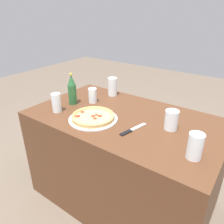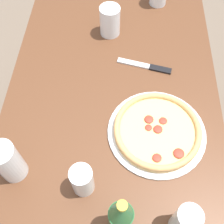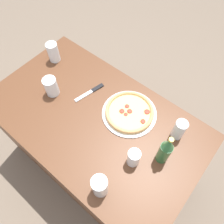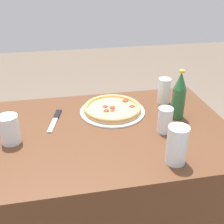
{
  "view_description": "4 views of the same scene",
  "coord_description": "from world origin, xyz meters",
  "px_view_note": "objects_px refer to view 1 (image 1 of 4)",
  "views": [
    {
      "loc": [
        0.7,
        -1.12,
        1.39
      ],
      "look_at": [
        -0.05,
        -0.07,
        0.77
      ],
      "focal_mm": 35.0,
      "sensor_mm": 36.0,
      "label": 1
    },
    {
      "loc": [
        -0.57,
        -0.03,
        1.55
      ],
      "look_at": [
        -0.11,
        -0.0,
        0.78
      ],
      "focal_mm": 45.0,
      "sensor_mm": 36.0,
      "label": 2
    },
    {
      "loc": [
        -0.48,
        0.42,
        1.83
      ],
      "look_at": [
        -0.08,
        -0.08,
        0.77
      ],
      "focal_mm": 35.0,
      "sensor_mm": 36.0,
      "label": 3
    },
    {
      "loc": [
        0.09,
        1.06,
        1.38
      ],
      "look_at": [
        -0.12,
        -0.06,
        0.78
      ],
      "focal_mm": 45.0,
      "sensor_mm": 36.0,
      "label": 4
    }
  ],
  "objects_px": {
    "glass_water": "(195,147)",
    "knife": "(132,130)",
    "glass_cola": "(93,96)",
    "glass_red_wine": "(57,104)",
    "beer_bottle": "(72,90)",
    "glass_lemonade": "(171,120)",
    "glass_mango_juice": "(112,87)",
    "pizza_veggie": "(93,117)"
  },
  "relations": [
    {
      "from": "glass_water",
      "to": "knife",
      "type": "bearing_deg",
      "value": 172.25
    },
    {
      "from": "glass_cola",
      "to": "glass_red_wine",
      "type": "bearing_deg",
      "value": -109.13
    },
    {
      "from": "glass_cola",
      "to": "beer_bottle",
      "type": "bearing_deg",
      "value": -133.36
    },
    {
      "from": "glass_red_wine",
      "to": "glass_lemonade",
      "type": "distance_m",
      "value": 0.78
    },
    {
      "from": "glass_cola",
      "to": "glass_water",
      "type": "bearing_deg",
      "value": -15.91
    },
    {
      "from": "beer_bottle",
      "to": "knife",
      "type": "relative_size",
      "value": 1.14
    },
    {
      "from": "glass_mango_juice",
      "to": "glass_lemonade",
      "type": "bearing_deg",
      "value": -22.38
    },
    {
      "from": "glass_red_wine",
      "to": "glass_water",
      "type": "relative_size",
      "value": 1.0
    },
    {
      "from": "pizza_veggie",
      "to": "glass_red_wine",
      "type": "bearing_deg",
      "value": -169.02
    },
    {
      "from": "glass_cola",
      "to": "beer_bottle",
      "type": "distance_m",
      "value": 0.16
    },
    {
      "from": "knife",
      "to": "beer_bottle",
      "type": "bearing_deg",
      "value": 171.99
    },
    {
      "from": "glass_red_wine",
      "to": "glass_lemonade",
      "type": "height_order",
      "value": "glass_red_wine"
    },
    {
      "from": "glass_red_wine",
      "to": "glass_water",
      "type": "distance_m",
      "value": 0.95
    },
    {
      "from": "glass_mango_juice",
      "to": "glass_cola",
      "type": "bearing_deg",
      "value": -99.56
    },
    {
      "from": "glass_red_wine",
      "to": "beer_bottle",
      "type": "relative_size",
      "value": 0.56
    },
    {
      "from": "glass_cola",
      "to": "knife",
      "type": "distance_m",
      "value": 0.51
    },
    {
      "from": "knife",
      "to": "glass_red_wine",
      "type": "bearing_deg",
      "value": -171.53
    },
    {
      "from": "glass_mango_juice",
      "to": "glass_red_wine",
      "type": "bearing_deg",
      "value": -105.05
    },
    {
      "from": "glass_lemonade",
      "to": "pizza_veggie",
      "type": "bearing_deg",
      "value": -158.68
    },
    {
      "from": "glass_water",
      "to": "knife",
      "type": "relative_size",
      "value": 0.64
    },
    {
      "from": "glass_lemonade",
      "to": "glass_cola",
      "type": "xyz_separation_m",
      "value": [
        -0.65,
        0.04,
        -0.01
      ]
    },
    {
      "from": "glass_lemonade",
      "to": "glass_water",
      "type": "relative_size",
      "value": 0.91
    },
    {
      "from": "glass_red_wine",
      "to": "glass_cola",
      "type": "distance_m",
      "value": 0.29
    },
    {
      "from": "pizza_veggie",
      "to": "glass_red_wine",
      "type": "xyz_separation_m",
      "value": [
        -0.28,
        -0.06,
        0.04
      ]
    },
    {
      "from": "glass_cola",
      "to": "glass_water",
      "type": "xyz_separation_m",
      "value": [
        0.85,
        -0.24,
        0.01
      ]
    },
    {
      "from": "pizza_veggie",
      "to": "glass_cola",
      "type": "relative_size",
      "value": 2.84
    },
    {
      "from": "glass_red_wine",
      "to": "glass_mango_juice",
      "type": "distance_m",
      "value": 0.51
    },
    {
      "from": "glass_water",
      "to": "glass_cola",
      "type": "bearing_deg",
      "value": 164.09
    },
    {
      "from": "pizza_veggie",
      "to": "glass_red_wine",
      "type": "distance_m",
      "value": 0.29
    },
    {
      "from": "glass_cola",
      "to": "beer_bottle",
      "type": "height_order",
      "value": "beer_bottle"
    },
    {
      "from": "glass_mango_juice",
      "to": "glass_water",
      "type": "relative_size",
      "value": 1.12
    },
    {
      "from": "pizza_veggie",
      "to": "glass_lemonade",
      "type": "relative_size",
      "value": 2.65
    },
    {
      "from": "glass_mango_juice",
      "to": "pizza_veggie",
      "type": "bearing_deg",
      "value": -70.48
    },
    {
      "from": "pizza_veggie",
      "to": "glass_lemonade",
      "type": "bearing_deg",
      "value": 21.32
    },
    {
      "from": "glass_mango_juice",
      "to": "knife",
      "type": "height_order",
      "value": "glass_mango_juice"
    },
    {
      "from": "glass_mango_juice",
      "to": "beer_bottle",
      "type": "xyz_separation_m",
      "value": [
        -0.14,
        -0.32,
        0.04
      ]
    },
    {
      "from": "glass_red_wine",
      "to": "knife",
      "type": "xyz_separation_m",
      "value": [
        0.57,
        0.08,
        -0.06
      ]
    },
    {
      "from": "knife",
      "to": "pizza_veggie",
      "type": "bearing_deg",
      "value": -174.11
    },
    {
      "from": "glass_lemonade",
      "to": "glass_mango_juice",
      "type": "distance_m",
      "value": 0.66
    },
    {
      "from": "pizza_veggie",
      "to": "knife",
      "type": "distance_m",
      "value": 0.28
    },
    {
      "from": "pizza_veggie",
      "to": "knife",
      "type": "relative_size",
      "value": 1.54
    },
    {
      "from": "glass_lemonade",
      "to": "glass_mango_juice",
      "type": "xyz_separation_m",
      "value": [
        -0.61,
        0.25,
        0.01
      ]
    }
  ]
}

